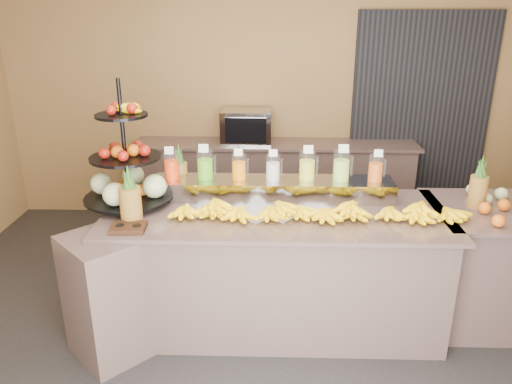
{
  "coord_description": "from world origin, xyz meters",
  "views": [
    {
      "loc": [
        -0.05,
        -3.05,
        2.34
      ],
      "look_at": [
        -0.15,
        0.3,
        1.08
      ],
      "focal_mm": 35.0,
      "sensor_mm": 36.0,
      "label": 1
    }
  ],
  "objects_px": {
    "pitcher_tray": "(273,189)",
    "right_fruit_pile": "(505,205)",
    "banana_heap": "(315,208)",
    "fruit_stand": "(133,174)",
    "condiment_caddy": "(128,228)",
    "oven_warmer": "(247,126)"
  },
  "relations": [
    {
      "from": "pitcher_tray",
      "to": "right_fruit_pile",
      "type": "relative_size",
      "value": 4.08
    },
    {
      "from": "pitcher_tray",
      "to": "banana_heap",
      "type": "xyz_separation_m",
      "value": [
        0.3,
        -0.37,
        -0.01
      ]
    },
    {
      "from": "fruit_stand",
      "to": "right_fruit_pile",
      "type": "xyz_separation_m",
      "value": [
        2.7,
        -0.14,
        -0.16
      ]
    },
    {
      "from": "condiment_caddy",
      "to": "right_fruit_pile",
      "type": "distance_m",
      "value": 2.64
    },
    {
      "from": "banana_heap",
      "to": "right_fruit_pile",
      "type": "relative_size",
      "value": 4.63
    },
    {
      "from": "fruit_stand",
      "to": "condiment_caddy",
      "type": "relative_size",
      "value": 4.1
    },
    {
      "from": "condiment_caddy",
      "to": "oven_warmer",
      "type": "distance_m",
      "value": 2.4
    },
    {
      "from": "condiment_caddy",
      "to": "oven_warmer",
      "type": "xyz_separation_m",
      "value": [
        0.68,
        2.3,
        0.16
      ]
    },
    {
      "from": "condiment_caddy",
      "to": "oven_warmer",
      "type": "bearing_deg",
      "value": 73.53
    },
    {
      "from": "pitcher_tray",
      "to": "banana_heap",
      "type": "distance_m",
      "value": 0.47
    },
    {
      "from": "banana_heap",
      "to": "fruit_stand",
      "type": "height_order",
      "value": "fruit_stand"
    },
    {
      "from": "pitcher_tray",
      "to": "right_fruit_pile",
      "type": "xyz_separation_m",
      "value": [
        1.66,
        -0.29,
        0.0
      ]
    },
    {
      "from": "pitcher_tray",
      "to": "condiment_caddy",
      "type": "bearing_deg",
      "value": -146.8
    },
    {
      "from": "pitcher_tray",
      "to": "oven_warmer",
      "type": "xyz_separation_m",
      "value": [
        -0.28,
        1.67,
        0.11
      ]
    },
    {
      "from": "banana_heap",
      "to": "condiment_caddy",
      "type": "height_order",
      "value": "banana_heap"
    },
    {
      "from": "pitcher_tray",
      "to": "condiment_caddy",
      "type": "height_order",
      "value": "pitcher_tray"
    },
    {
      "from": "pitcher_tray",
      "to": "fruit_stand",
      "type": "bearing_deg",
      "value": -171.83
    },
    {
      "from": "banana_heap",
      "to": "condiment_caddy",
      "type": "distance_m",
      "value": 1.29
    },
    {
      "from": "banana_heap",
      "to": "oven_warmer",
      "type": "height_order",
      "value": "oven_warmer"
    },
    {
      "from": "banana_heap",
      "to": "oven_warmer",
      "type": "relative_size",
      "value": 3.88
    },
    {
      "from": "banana_heap",
      "to": "right_fruit_pile",
      "type": "distance_m",
      "value": 1.36
    },
    {
      "from": "fruit_stand",
      "to": "right_fruit_pile",
      "type": "relative_size",
      "value": 2.06
    }
  ]
}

